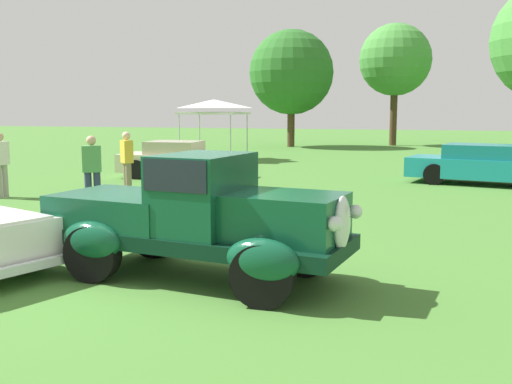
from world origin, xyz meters
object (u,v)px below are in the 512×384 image
spectator_near_truck (127,161)px  spectator_by_row (1,163)px  show_car_teal (484,165)px  feature_pickup_truck (198,216)px  spectator_between_cars (92,170)px  canopy_tent_left_field (214,106)px  show_car_cream (178,160)px

spectator_near_truck → spectator_by_row: size_ratio=1.00×
show_car_teal → feature_pickup_truck: bearing=-111.0°
show_car_teal → spectator_near_truck: spectator_near_truck is taller
spectator_between_cars → spectator_by_row: same height
spectator_by_row → canopy_tent_left_field: canopy_tent_left_field is taller
feature_pickup_truck → canopy_tent_left_field: canopy_tent_left_field is taller
show_car_cream → canopy_tent_left_field: canopy_tent_left_field is taller
feature_pickup_truck → spectator_near_truck: size_ratio=2.58×
feature_pickup_truck → show_car_cream: 12.05m
spectator_by_row → show_car_teal: bearing=27.7°
feature_pickup_truck → spectator_by_row: feature_pickup_truck is taller
feature_pickup_truck → show_car_teal: 12.66m
show_car_teal → spectator_by_row: spectator_by_row is taller
show_car_cream → feature_pickup_truck: bearing=-64.7°
show_car_cream → spectator_near_truck: (0.32, -4.03, 0.31)m
spectator_between_cars → spectator_near_truck: bearing=99.4°
spectator_near_truck → canopy_tent_left_field: size_ratio=0.62×
feature_pickup_truck → spectator_between_cars: (-4.44, 4.53, 0.05)m
spectator_between_cars → spectator_by_row: bearing=164.7°
spectator_by_row → canopy_tent_left_field: size_ratio=0.62×
feature_pickup_truck → show_car_teal: bearing=69.0°
show_car_teal → spectator_between_cars: (-8.98, -7.29, 0.31)m
spectator_near_truck → spectator_between_cars: 2.36m
feature_pickup_truck → canopy_tent_left_field: size_ratio=1.61×
canopy_tent_left_field → spectator_by_row: bearing=-95.8°
feature_pickup_truck → spectator_by_row: size_ratio=2.58×
show_car_cream → spectator_by_row: spectator_by_row is taller
spectator_near_truck → spectator_by_row: same height
spectator_between_cars → feature_pickup_truck: bearing=-45.6°
show_car_cream → spectator_near_truck: spectator_near_truck is taller
show_car_teal → spectator_between_cars: bearing=-140.9°
show_car_cream → spectator_by_row: size_ratio=2.35×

